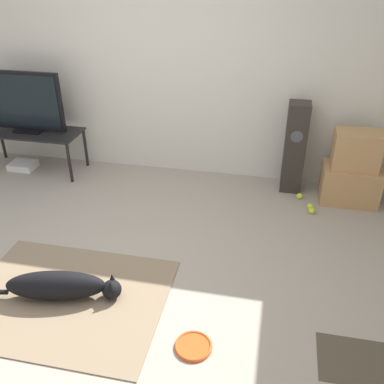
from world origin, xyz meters
name	(u,v)px	position (x,y,z in m)	size (l,w,h in m)	color
ground_plane	(113,280)	(0.00, 0.00, 0.00)	(12.00, 12.00, 0.00)	#9E9384
wall_back	(172,63)	(0.00, 2.10, 1.27)	(8.00, 0.06, 2.55)	beige
area_rug	(66,298)	(-0.28, -0.27, 0.01)	(1.54, 1.20, 0.01)	#847056
dog	(60,286)	(-0.31, -0.27, 0.13)	(1.11, 0.36, 0.24)	black
frisbee	(193,346)	(0.78, -0.52, 0.01)	(0.26, 0.26, 0.03)	#DB511E
cardboard_box_lower	(350,184)	(2.00, 1.72, 0.20)	(0.58, 0.37, 0.39)	tan
cardboard_box_upper	(356,150)	(2.00, 1.72, 0.59)	(0.46, 0.29, 0.39)	tan
floor_speaker	(295,148)	(1.40, 1.85, 0.50)	(0.22, 0.23, 1.00)	#2D2823
tv_stand	(31,135)	(-1.63, 1.72, 0.44)	(1.19, 0.50, 0.50)	black
tv	(24,103)	(-1.63, 1.73, 0.84)	(0.92, 0.20, 0.70)	black
tennis_ball_by_boxes	(312,211)	(1.63, 1.37, 0.03)	(0.07, 0.07, 0.07)	#C6E033
tennis_ball_near_speaker	(300,196)	(1.51, 1.65, 0.03)	(0.07, 0.07, 0.07)	#C6E033
tennis_ball_loose_on_carpet	(310,207)	(1.62, 1.45, 0.03)	(0.07, 0.07, 0.07)	#C6E033
game_console	(23,165)	(-1.81, 1.71, 0.04)	(0.30, 0.24, 0.08)	white
door_mat	(374,364)	(1.97, -0.42, 0.00)	(0.72, 0.40, 0.01)	#4C4233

